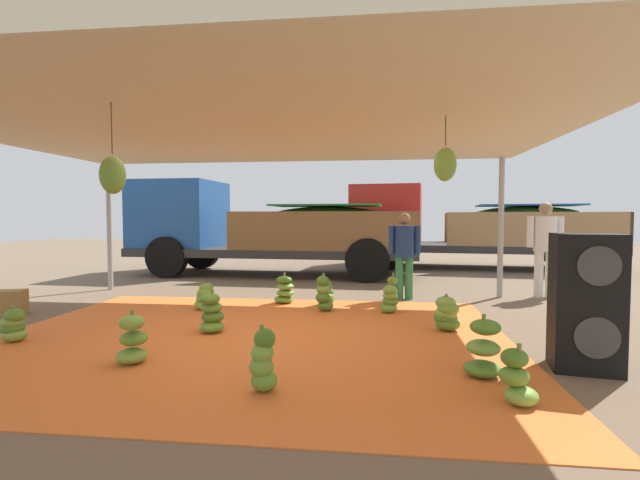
# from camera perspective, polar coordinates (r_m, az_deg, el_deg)

# --- Properties ---
(ground_plane) EXTENTS (40.00, 40.00, 0.00)m
(ground_plane) POSITION_cam_1_polar(r_m,az_deg,el_deg) (8.62, -3.45, -6.96)
(ground_plane) COLOR brown
(tarp_orange) EXTENTS (6.26, 5.15, 0.01)m
(tarp_orange) POSITION_cam_1_polar(r_m,az_deg,el_deg) (5.76, -8.90, -11.92)
(tarp_orange) COLOR orange
(tarp_orange) RESTS_ON ground
(tent_canopy) EXTENTS (8.00, 7.00, 2.62)m
(tent_canopy) POSITION_cam_1_polar(r_m,az_deg,el_deg) (5.58, -9.31, 13.86)
(tent_canopy) COLOR #9EA0A5
(tent_canopy) RESTS_ON ground
(banana_bunch_0) EXTENTS (0.30, 0.29, 0.56)m
(banana_bunch_0) POSITION_cam_1_polar(r_m,az_deg,el_deg) (4.00, -7.11, -14.81)
(banana_bunch_0) COLOR #60932D
(banana_bunch_0) RESTS_ON tarp_orange
(banana_bunch_1) EXTENTS (0.42, 0.43, 0.53)m
(banana_bunch_1) POSITION_cam_1_polar(r_m,az_deg,el_deg) (5.05, -22.33, -11.55)
(banana_bunch_1) COLOR #75A83D
(banana_bunch_1) RESTS_ON tarp_orange
(banana_bunch_2) EXTENTS (0.36, 0.35, 0.59)m
(banana_bunch_2) POSITION_cam_1_polar(r_m,az_deg,el_deg) (7.14, 0.46, -6.81)
(banana_bunch_2) COLOR #477523
(banana_bunch_2) RESTS_ON tarp_orange
(banana_bunch_3) EXTENTS (0.41, 0.45, 0.54)m
(banana_bunch_3) POSITION_cam_1_polar(r_m,az_deg,el_deg) (6.05, -13.36, -8.93)
(banana_bunch_3) COLOR #60932D
(banana_bunch_3) RESTS_ON tarp_orange
(banana_bunch_4) EXTENTS (0.43, 0.44, 0.48)m
(banana_bunch_4) POSITION_cam_1_polar(r_m,az_deg,el_deg) (6.19, 15.48, -8.91)
(banana_bunch_4) COLOR #518428
(banana_bunch_4) RESTS_ON tarp_orange
(banana_bunch_5) EXTENTS (0.38, 0.36, 0.42)m
(banana_bunch_5) POSITION_cam_1_polar(r_m,az_deg,el_deg) (6.54, -33.86, -8.91)
(banana_bunch_5) COLOR #75A83D
(banana_bunch_5) RESTS_ON tarp_orange
(banana_bunch_6) EXTENTS (0.32, 0.32, 0.47)m
(banana_bunch_6) POSITION_cam_1_polar(r_m,az_deg,el_deg) (7.13, 8.67, -7.35)
(banana_bunch_6) COLOR #6B9E38
(banana_bunch_6) RESTS_ON tarp_orange
(banana_bunch_7) EXTENTS (0.44, 0.42, 0.52)m
(banana_bunch_7) POSITION_cam_1_polar(r_m,az_deg,el_deg) (7.85, -4.42, -6.30)
(banana_bunch_7) COLOR #60932D
(banana_bunch_7) RESTS_ON tarp_orange
(banana_bunch_8) EXTENTS (0.31, 0.31, 0.55)m
(banana_bunch_8) POSITION_cam_1_polar(r_m,az_deg,el_deg) (7.64, 8.92, -6.47)
(banana_bunch_8) COLOR #477523
(banana_bunch_8) RESTS_ON tarp_orange
(banana_bunch_9) EXTENTS (0.33, 0.34, 0.46)m
(banana_bunch_9) POSITION_cam_1_polar(r_m,az_deg,el_deg) (7.49, -14.19, -6.92)
(banana_bunch_9) COLOR #75A83D
(banana_bunch_9) RESTS_ON tarp_orange
(banana_bunch_10) EXTENTS (0.34, 0.33, 0.48)m
(banana_bunch_10) POSITION_cam_1_polar(r_m,az_deg,el_deg) (4.03, 23.32, -15.59)
(banana_bunch_10) COLOR #75A83D
(banana_bunch_10) RESTS_ON tarp_orange
(banana_bunch_11) EXTENTS (0.38, 0.39, 0.47)m
(banana_bunch_11) POSITION_cam_1_polar(r_m,az_deg,el_deg) (7.63, 0.70, -6.60)
(banana_bunch_11) COLOR #477523
(banana_bunch_11) RESTS_ON tarp_orange
(banana_bunch_12) EXTENTS (0.47, 0.47, 0.58)m
(banana_bunch_12) POSITION_cam_1_polar(r_m,az_deg,el_deg) (4.56, 19.66, -12.82)
(banana_bunch_12) COLOR #518428
(banana_bunch_12) RESTS_ON tarp_orange
(cargo_truck_main) EXTENTS (7.23, 2.56, 2.40)m
(cargo_truck_main) POSITION_cam_1_polar(r_m,az_deg,el_deg) (11.80, -7.11, 1.53)
(cargo_truck_main) COLOR #2D2D2D
(cargo_truck_main) RESTS_ON ground
(cargo_truck_far) EXTENTS (7.34, 3.11, 2.40)m
(cargo_truck_far) POSITION_cam_1_polar(r_m,az_deg,el_deg) (13.90, 17.75, 1.66)
(cargo_truck_far) COLOR #2D2D2D
(cargo_truck_far) RESTS_ON ground
(worker_0) EXTENTS (0.64, 0.39, 1.74)m
(worker_0) POSITION_cam_1_polar(r_m,az_deg,el_deg) (9.27, 26.21, -0.24)
(worker_0) COLOR silver
(worker_0) RESTS_ON ground
(worker_1) EXTENTS (0.56, 0.35, 1.54)m
(worker_1) POSITION_cam_1_polar(r_m,az_deg,el_deg) (8.29, 10.46, -1.13)
(worker_1) COLOR #337A4C
(worker_1) RESTS_ON ground
(speaker_stack) EXTENTS (0.67, 0.56, 1.31)m
(speaker_stack) POSITION_cam_1_polar(r_m,az_deg,el_deg) (5.10, 30.19, -6.72)
(speaker_stack) COLOR black
(speaker_stack) RESTS_ON ground
(crate_0) EXTENTS (0.61, 0.45, 0.37)m
(crate_0) POSITION_cam_1_polar(r_m,az_deg,el_deg) (8.41, -34.57, -6.44)
(crate_0) COLOR olive
(crate_0) RESTS_ON ground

